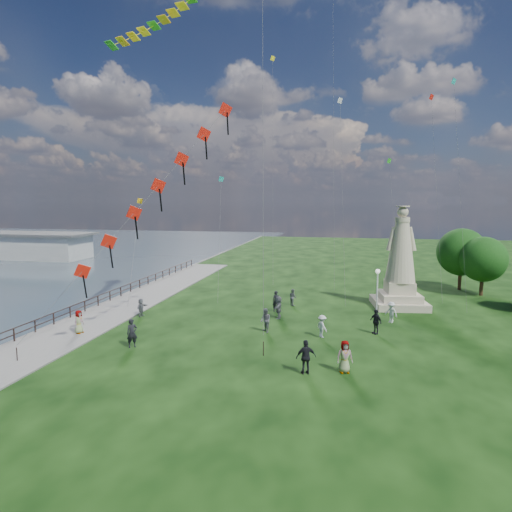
% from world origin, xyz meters
% --- Properties ---
extents(waterfront, '(200.00, 200.00, 1.51)m').
position_xyz_m(waterfront, '(-15.24, 8.99, -0.06)').
color(waterfront, '#32444B').
rests_on(waterfront, ground).
extents(pier_pavilion, '(30.00, 8.00, 4.40)m').
position_xyz_m(pier_pavilion, '(-52.00, 42.00, 1.84)').
color(pier_pavilion, '#A0A09B').
rests_on(pier_pavilion, ground).
extents(statue, '(4.95, 4.95, 9.01)m').
position_xyz_m(statue, '(10.13, 17.51, 3.40)').
color(statue, '#BAA88D').
rests_on(statue, ground).
extents(lamppost, '(0.37, 0.37, 4.00)m').
position_xyz_m(lamppost, '(7.89, 13.35, 2.89)').
color(lamppost, silver).
rests_on(lamppost, ground).
extents(tree_row, '(9.04, 13.22, 6.56)m').
position_xyz_m(tree_row, '(18.79, 23.88, 3.72)').
color(tree_row, '#382314').
rests_on(tree_row, ground).
extents(person_0, '(0.81, 0.79, 1.87)m').
position_xyz_m(person_0, '(-8.12, 2.78, 0.94)').
color(person_0, black).
rests_on(person_0, ground).
extents(person_1, '(0.93, 0.99, 1.74)m').
position_xyz_m(person_1, '(-0.24, 7.69, 0.87)').
color(person_1, '#595960').
rests_on(person_1, ground).
extents(person_2, '(1.03, 1.13, 1.57)m').
position_xyz_m(person_2, '(3.83, 7.34, 0.79)').
color(person_2, silver).
rests_on(person_2, ground).
extents(person_3, '(1.25, 0.94, 1.91)m').
position_xyz_m(person_3, '(3.30, 0.76, 0.96)').
color(person_3, black).
rests_on(person_3, ground).
extents(person_4, '(1.01, 0.78, 1.81)m').
position_xyz_m(person_4, '(5.37, 1.37, 0.91)').
color(person_4, '#595960').
rests_on(person_4, ground).
extents(person_5, '(0.71, 1.42, 1.47)m').
position_xyz_m(person_5, '(-11.04, 9.86, 0.74)').
color(person_5, '#595960').
rests_on(person_5, ground).
extents(person_6, '(0.72, 0.55, 1.78)m').
position_xyz_m(person_6, '(-0.39, 13.61, 0.89)').
color(person_6, black).
rests_on(person_6, ground).
extents(person_7, '(0.80, 0.86, 1.52)m').
position_xyz_m(person_7, '(0.74, 16.06, 0.76)').
color(person_7, '#595960').
rests_on(person_7, ground).
extents(person_8, '(1.18, 1.08, 1.64)m').
position_xyz_m(person_8, '(8.91, 12.10, 0.82)').
color(person_8, silver).
rests_on(person_8, ground).
extents(person_9, '(1.08, 1.15, 1.79)m').
position_xyz_m(person_9, '(7.54, 8.92, 0.89)').
color(person_9, black).
rests_on(person_9, ground).
extents(person_10, '(0.61, 0.87, 1.65)m').
position_xyz_m(person_10, '(-13.10, 4.46, 0.83)').
color(person_10, '#595960').
rests_on(person_10, ground).
extents(person_11, '(0.78, 1.70, 1.81)m').
position_xyz_m(person_11, '(0.12, 11.56, 0.90)').
color(person_11, '#595960').
rests_on(person_11, ground).
extents(red_kite_train, '(10.78, 9.35, 16.24)m').
position_xyz_m(red_kite_train, '(-7.01, 4.63, 10.09)').
color(red_kite_train, black).
rests_on(red_kite_train, ground).
extents(small_kites, '(30.24, 17.89, 31.61)m').
position_xyz_m(small_kites, '(3.20, 23.12, 15.27)').
color(small_kites, teal).
rests_on(small_kites, ground).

